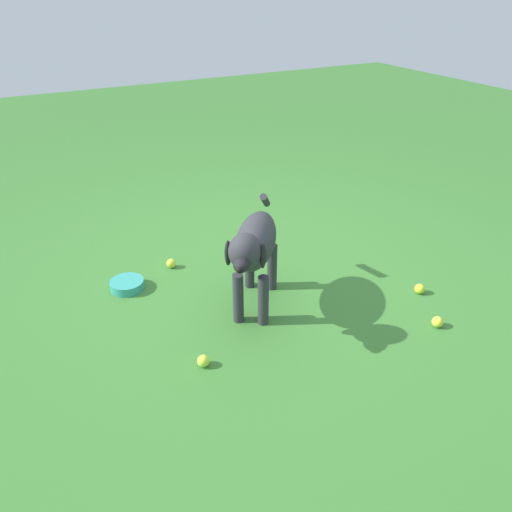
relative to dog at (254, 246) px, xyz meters
The scene contains 7 objects.
ground 0.53m from the dog, 69.67° to the left, with size 14.00×14.00×0.00m, color #38722D.
dog is the anchor object (origin of this frame).
tennis_ball_0 1.16m from the dog, 37.85° to the right, with size 0.07×0.07×0.07m, color yellow.
tennis_ball_1 0.87m from the dog, 111.58° to the left, with size 0.07×0.07×0.07m, color #D0D739.
tennis_ball_2 0.71m from the dog, 145.43° to the right, with size 0.07×0.07×0.07m, color #C1E33E.
tennis_ball_3 1.16m from the dog, 19.12° to the right, with size 0.07×0.07×0.07m, color #C9DA2E.
water_bowl 0.96m from the dog, 136.73° to the left, with size 0.22×0.22×0.06m, color teal.
Camera 1 is at (-1.31, -2.55, 1.82)m, focal length 35.44 mm.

